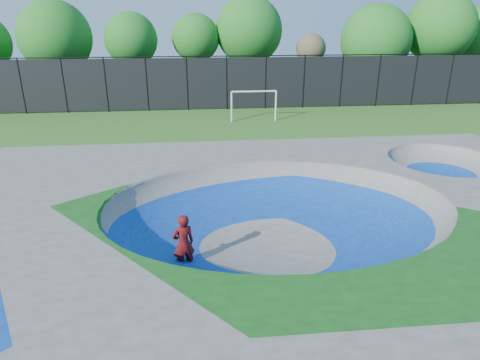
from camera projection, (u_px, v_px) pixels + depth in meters
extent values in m
plane|color=#2D5F1A|center=(277.00, 244.00, 13.87)|extent=(120.00, 120.00, 0.00)
cube|color=gray|center=(277.00, 223.00, 13.60)|extent=(22.00, 14.00, 1.50)
imported|color=#AA100D|center=(183.00, 243.00, 12.13)|extent=(0.76, 0.63, 1.78)
cube|color=black|center=(185.00, 270.00, 12.44)|extent=(0.81, 0.48, 0.05)
cylinder|color=silver|center=(232.00, 107.00, 29.17)|extent=(0.12, 0.12, 2.04)
cylinder|color=silver|center=(276.00, 106.00, 29.47)|extent=(0.12, 0.12, 2.04)
cylinder|color=silver|center=(254.00, 91.00, 28.95)|extent=(3.06, 0.12, 0.12)
cylinder|color=black|center=(22.00, 87.00, 31.13)|extent=(0.09, 0.09, 4.00)
cylinder|color=black|center=(64.00, 86.00, 31.42)|extent=(0.09, 0.09, 4.00)
cylinder|color=black|center=(106.00, 85.00, 31.72)|extent=(0.09, 0.09, 4.00)
cylinder|color=black|center=(147.00, 85.00, 32.01)|extent=(0.09, 0.09, 4.00)
cylinder|color=black|center=(187.00, 84.00, 32.30)|extent=(0.09, 0.09, 4.00)
cylinder|color=black|center=(227.00, 83.00, 32.59)|extent=(0.09, 0.09, 4.00)
cylinder|color=black|center=(266.00, 83.00, 32.89)|extent=(0.09, 0.09, 4.00)
cylinder|color=black|center=(304.00, 82.00, 33.18)|extent=(0.09, 0.09, 4.00)
cylinder|color=black|center=(341.00, 81.00, 33.47)|extent=(0.09, 0.09, 4.00)
cylinder|color=black|center=(378.00, 81.00, 33.76)|extent=(0.09, 0.09, 4.00)
cylinder|color=black|center=(414.00, 80.00, 34.06)|extent=(0.09, 0.09, 4.00)
cylinder|color=black|center=(450.00, 80.00, 34.35)|extent=(0.09, 0.09, 4.00)
cube|color=black|center=(227.00, 83.00, 32.59)|extent=(48.00, 0.03, 3.80)
cylinder|color=black|center=(227.00, 56.00, 31.87)|extent=(48.00, 0.08, 0.08)
cylinder|color=#402D20|center=(62.00, 84.00, 35.21)|extent=(0.44, 0.44, 3.07)
sphere|color=#1C6A1C|center=(55.00, 37.00, 33.87)|extent=(5.72, 5.72, 5.72)
cylinder|color=#402D20|center=(135.00, 81.00, 35.90)|extent=(0.44, 0.44, 3.41)
sphere|color=#1C6A1C|center=(131.00, 39.00, 34.70)|extent=(4.27, 4.27, 4.27)
cylinder|color=#402D20|center=(197.00, 77.00, 37.55)|extent=(0.44, 0.44, 3.51)
sphere|color=#1C6A1C|center=(196.00, 38.00, 36.36)|extent=(4.02, 4.02, 4.02)
cylinder|color=#402D20|center=(249.00, 76.00, 38.19)|extent=(0.44, 0.44, 3.45)
sphere|color=#1C6A1C|center=(249.00, 30.00, 36.78)|extent=(5.71, 5.71, 5.71)
cylinder|color=#402D20|center=(309.00, 78.00, 38.65)|extent=(0.44, 0.44, 2.97)
sphere|color=brown|center=(311.00, 49.00, 37.71)|extent=(2.60, 2.60, 2.60)
cylinder|color=#402D20|center=(371.00, 82.00, 37.79)|extent=(0.44, 0.44, 2.62)
sphere|color=#1C6A1C|center=(376.00, 40.00, 36.50)|extent=(5.94, 5.94, 5.94)
cylinder|color=#402D20|center=(432.00, 75.00, 38.47)|extent=(0.44, 0.44, 3.60)
sphere|color=#1C6A1C|center=(440.00, 28.00, 37.01)|extent=(5.94, 5.94, 5.94)
cylinder|color=#402D20|center=(473.00, 76.00, 40.86)|extent=(0.44, 0.44, 2.82)
sphere|color=#1C6A1C|center=(480.00, 37.00, 39.59)|extent=(5.56, 5.56, 5.56)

